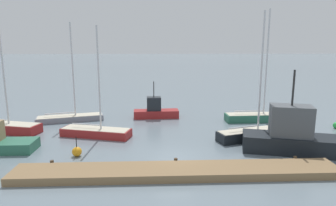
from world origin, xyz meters
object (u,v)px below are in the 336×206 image
Objects in this scene: sailboat_0 at (96,131)px; sailboat_3 at (70,117)px; fishing_boat_1 at (293,136)px; sailboat_4 at (258,116)px; sailboat_2 at (253,133)px; channel_buoy_2 at (77,152)px; sailboat_1 at (4,126)px; fishing_boat_2 at (156,111)px; channel_buoy_0 at (336,125)px.

sailboat_3 is at bearing 139.69° from sailboat_0.
sailboat_4 is at bearing -78.62° from fishing_boat_1.
sailboat_4 is at bearing 49.01° from sailboat_2.
sailboat_2 is at bearing 9.71° from sailboat_0.
sailboat_2 reaches higher than channel_buoy_2.
channel_buoy_2 is at bearing -23.09° from sailboat_1.
sailboat_3 is at bearing 107.91° from channel_buoy_2.
sailboat_1 is 1.19× the size of sailboat_3.
fishing_boat_1 is (1.97, -3.26, 0.70)m from sailboat_2.
fishing_boat_2 reaches higher than channel_buoy_0.
sailboat_1 is 15.15m from fishing_boat_2.
sailboat_3 is 2.05× the size of fishing_boat_2.
sailboat_0 reaches higher than fishing_boat_2.
sailboat_4 is at bearing 31.55° from sailboat_0.
sailboat_1 reaches higher than sailboat_2.
sailboat_2 is 6.43× the size of channel_buoy_0.
channel_buoy_0 is 24.49m from channel_buoy_2.
fishing_boat_2 is at bearing 163.61° from channel_buoy_0.
sailboat_3 is at bearing 53.16° from sailboat_1.
sailboat_3 is at bearing 140.63° from sailboat_2.
fishing_boat_1 reaches higher than fishing_boat_2.
sailboat_1 is at bearing 1.19° from fishing_boat_1.
sailboat_0 is at bearing -165.61° from sailboat_4.
sailboat_1 reaches higher than channel_buoy_0.
fishing_boat_1 is at bearing -139.88° from channel_buoy_0.
sailboat_3 is 6.90× the size of channel_buoy_2.
fishing_boat_2 reaches higher than channel_buoy_2.
fishing_boat_2 is (5.37, 6.82, 0.29)m from sailboat_0.
sailboat_3 is 20.36m from sailboat_4.
sailboat_2 reaches higher than sailboat_0.
channel_buoy_0 is (17.81, -5.24, -0.46)m from fishing_boat_2.
fishing_boat_2 is 13.02m from channel_buoy_2.
sailboat_1 is 2.43× the size of fishing_boat_2.
sailboat_3 is 6.17× the size of channel_buoy_0.
sailboat_4 is (20.33, -0.97, 0.10)m from sailboat_3.
channel_buoy_2 is at bearing -152.23° from sailboat_4.
sailboat_3 reaches higher than fishing_boat_2.
sailboat_1 is at bearing -175.24° from sailboat_0.
sailboat_1 reaches higher than channel_buoy_2.
sailboat_2 is at bearing 133.10° from fishing_boat_2.
sailboat_1 reaches higher than sailboat_0.
sailboat_2 is 3.87m from fishing_boat_1.
fishing_boat_1 reaches higher than channel_buoy_0.
fishing_boat_1 is 15.50m from fishing_boat_2.
channel_buoy_0 is at bearing 0.21° from sailboat_2.
fishing_boat_1 is at bearing -42.79° from sailboat_3.
sailboat_3 is 0.89× the size of sailboat_4.
sailboat_0 is at bearing -0.83° from fishing_boat_1.
sailboat_2 is 9.84m from channel_buoy_0.
sailboat_3 is (5.02, 4.00, -0.14)m from sailboat_1.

